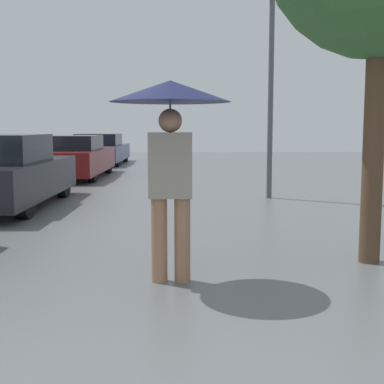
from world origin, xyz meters
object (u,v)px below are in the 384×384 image
at_px(pedestrian, 170,120).
at_px(parked_car_farthest, 100,150).
at_px(street_lamp, 271,61).
at_px(parked_car_third, 72,157).

bearing_deg(pedestrian, parked_car_farthest, 101.56).
bearing_deg(street_lamp, pedestrian, -107.02).
bearing_deg(parked_car_third, pedestrian, -73.15).
bearing_deg(pedestrian, parked_car_third, 106.85).
relative_size(parked_car_farthest, street_lamp, 1.08).
xyz_separation_m(pedestrian, street_lamp, (1.83, 5.99, 1.25)).
distance_m(parked_car_third, street_lamp, 7.16).
bearing_deg(pedestrian, street_lamp, 72.98).
xyz_separation_m(parked_car_third, parked_car_farthest, (-0.13, 5.74, -0.02)).
height_order(parked_car_farthest, street_lamp, street_lamp).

